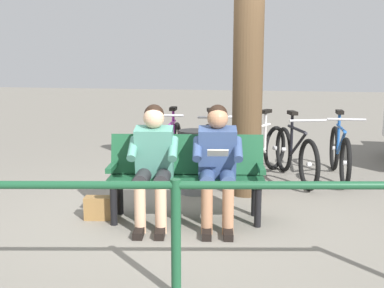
{
  "coord_description": "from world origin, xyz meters",
  "views": [
    {
      "loc": [
        -1.21,
        4.63,
        1.66
      ],
      "look_at": [
        -0.21,
        -0.27,
        0.75
      ],
      "focal_mm": 44.43,
      "sensor_mm": 36.0,
      "label": 1
    }
  ],
  "objects_px": {
    "bicycle_green": "(339,153)",
    "bicycle_red": "(171,147)",
    "person_companion": "(153,159)",
    "handbag": "(99,208)",
    "litter_bin": "(194,162)",
    "tree_trunk": "(248,66)",
    "bench": "(186,171)",
    "person_reading": "(217,159)",
    "bicycle_blue": "(212,150)",
    "bicycle_orange": "(295,154)",
    "bicycle_black": "(259,151)"
  },
  "relations": [
    {
      "from": "bench",
      "to": "bicycle_orange",
      "type": "xyz_separation_m",
      "value": [
        -1.13,
        -1.83,
        -0.15
      ]
    },
    {
      "from": "tree_trunk",
      "to": "bicycle_blue",
      "type": "height_order",
      "value": "tree_trunk"
    },
    {
      "from": "person_reading",
      "to": "tree_trunk",
      "type": "height_order",
      "value": "tree_trunk"
    },
    {
      "from": "bench",
      "to": "bicycle_red",
      "type": "distance_m",
      "value": 2.13
    },
    {
      "from": "person_companion",
      "to": "litter_bin",
      "type": "relative_size",
      "value": 1.52
    },
    {
      "from": "bench",
      "to": "bicycle_black",
      "type": "height_order",
      "value": "bicycle_black"
    },
    {
      "from": "bench",
      "to": "bicycle_blue",
      "type": "height_order",
      "value": "bicycle_blue"
    },
    {
      "from": "handbag",
      "to": "bicycle_black",
      "type": "bearing_deg",
      "value": -124.66
    },
    {
      "from": "bench",
      "to": "person_companion",
      "type": "xyz_separation_m",
      "value": [
        0.29,
        0.21,
        0.16
      ]
    },
    {
      "from": "handbag",
      "to": "bicycle_red",
      "type": "distance_m",
      "value": 2.27
    },
    {
      "from": "tree_trunk",
      "to": "handbag",
      "type": "bearing_deg",
      "value": 41.31
    },
    {
      "from": "person_reading",
      "to": "bicycle_black",
      "type": "xyz_separation_m",
      "value": [
        -0.28,
        -2.06,
        -0.31
      ]
    },
    {
      "from": "bench",
      "to": "bicycle_blue",
      "type": "xyz_separation_m",
      "value": [
        0.05,
        -1.94,
        -0.15
      ]
    },
    {
      "from": "tree_trunk",
      "to": "litter_bin",
      "type": "distance_m",
      "value": 1.34
    },
    {
      "from": "bench",
      "to": "litter_bin",
      "type": "height_order",
      "value": "bench"
    },
    {
      "from": "bicycle_green",
      "to": "bicycle_red",
      "type": "distance_m",
      "value": 2.4
    },
    {
      "from": "handbag",
      "to": "litter_bin",
      "type": "bearing_deg",
      "value": -123.46
    },
    {
      "from": "bicycle_blue",
      "to": "bicycle_orange",
      "type": "bearing_deg",
      "value": 68.98
    },
    {
      "from": "person_reading",
      "to": "bicycle_blue",
      "type": "distance_m",
      "value": 2.1
    },
    {
      "from": "person_companion",
      "to": "bicycle_orange",
      "type": "height_order",
      "value": "person_companion"
    },
    {
      "from": "person_reading",
      "to": "bicycle_red",
      "type": "relative_size",
      "value": 0.72
    },
    {
      "from": "bicycle_orange",
      "to": "bicycle_black",
      "type": "relative_size",
      "value": 1.03
    },
    {
      "from": "bicycle_blue",
      "to": "litter_bin",
      "type": "bearing_deg",
      "value": -19.43
    },
    {
      "from": "bicycle_black",
      "to": "person_reading",
      "type": "bearing_deg",
      "value": 16.32
    },
    {
      "from": "bicycle_orange",
      "to": "bicycle_red",
      "type": "height_order",
      "value": "same"
    },
    {
      "from": "tree_trunk",
      "to": "bicycle_green",
      "type": "relative_size",
      "value": 1.86
    },
    {
      "from": "bench",
      "to": "person_reading",
      "type": "bearing_deg",
      "value": 152.58
    },
    {
      "from": "bench",
      "to": "bicycle_green",
      "type": "distance_m",
      "value": 2.69
    },
    {
      "from": "person_reading",
      "to": "litter_bin",
      "type": "height_order",
      "value": "person_reading"
    },
    {
      "from": "person_companion",
      "to": "litter_bin",
      "type": "xyz_separation_m",
      "value": [
        -0.18,
        -1.15,
        -0.27
      ]
    },
    {
      "from": "person_reading",
      "to": "handbag",
      "type": "xyz_separation_m",
      "value": [
        1.22,
        0.12,
        -0.54
      ]
    },
    {
      "from": "tree_trunk",
      "to": "bicycle_red",
      "type": "height_order",
      "value": "tree_trunk"
    },
    {
      "from": "person_reading",
      "to": "bicycle_blue",
      "type": "relative_size",
      "value": 0.74
    },
    {
      "from": "handbag",
      "to": "bicycle_green",
      "type": "bearing_deg",
      "value": -138.81
    },
    {
      "from": "bicycle_green",
      "to": "bicycle_blue",
      "type": "xyz_separation_m",
      "value": [
        1.78,
        0.12,
        0.0
      ]
    },
    {
      "from": "tree_trunk",
      "to": "bicycle_green",
      "type": "height_order",
      "value": "tree_trunk"
    },
    {
      "from": "person_companion",
      "to": "person_reading",
      "type": "bearing_deg",
      "value": 179.95
    },
    {
      "from": "bench",
      "to": "person_companion",
      "type": "distance_m",
      "value": 0.4
    },
    {
      "from": "person_companion",
      "to": "handbag",
      "type": "distance_m",
      "value": 0.8
    },
    {
      "from": "tree_trunk",
      "to": "bicycle_green",
      "type": "distance_m",
      "value": 2.0
    },
    {
      "from": "person_companion",
      "to": "bicycle_orange",
      "type": "distance_m",
      "value": 2.51
    },
    {
      "from": "bench",
      "to": "litter_bin",
      "type": "bearing_deg",
      "value": -92.63
    },
    {
      "from": "tree_trunk",
      "to": "person_reading",
      "type": "bearing_deg",
      "value": 80.48
    },
    {
      "from": "litter_bin",
      "to": "bicycle_blue",
      "type": "xyz_separation_m",
      "value": [
        -0.06,
        -1.0,
        -0.04
      ]
    },
    {
      "from": "litter_bin",
      "to": "bicycle_red",
      "type": "distance_m",
      "value": 1.22
    },
    {
      "from": "litter_bin",
      "to": "bicycle_green",
      "type": "height_order",
      "value": "bicycle_green"
    },
    {
      "from": "person_companion",
      "to": "bench",
      "type": "bearing_deg",
      "value": -153.14
    },
    {
      "from": "person_reading",
      "to": "bicycle_blue",
      "type": "xyz_separation_m",
      "value": [
        0.39,
        -2.05,
        -0.31
      ]
    },
    {
      "from": "bicycle_green",
      "to": "bicycle_black",
      "type": "distance_m",
      "value": 1.11
    },
    {
      "from": "litter_bin",
      "to": "bicycle_red",
      "type": "relative_size",
      "value": 0.47
    }
  ]
}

